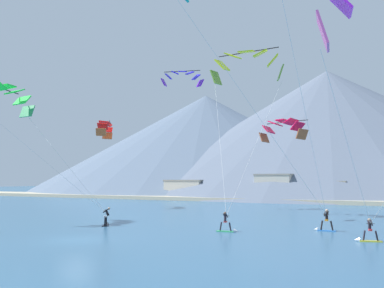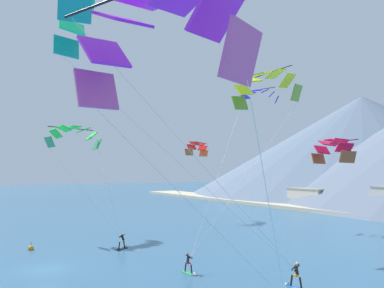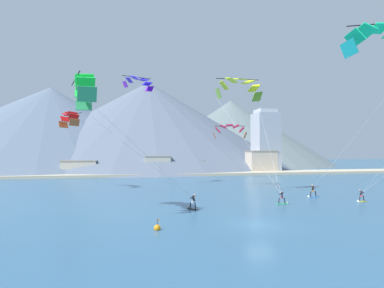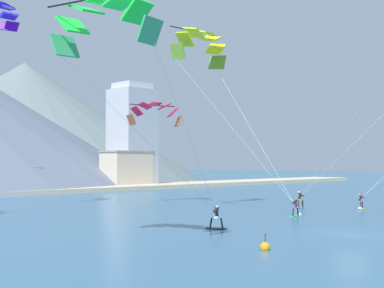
{
  "view_description": "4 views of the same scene",
  "coord_description": "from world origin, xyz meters",
  "px_view_note": "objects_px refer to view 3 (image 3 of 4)",
  "views": [
    {
      "loc": [
        21.25,
        -22.53,
        4.17
      ],
      "look_at": [
        1.64,
        13.6,
        7.6
      ],
      "focal_mm": 40.0,
      "sensor_mm": 36.0,
      "label": 1
    },
    {
      "loc": [
        32.63,
        -6.12,
        8.0
      ],
      "look_at": [
        1.98,
        12.73,
        10.59
      ],
      "focal_mm": 35.0,
      "sensor_mm": 36.0,
      "label": 2
    },
    {
      "loc": [
        -10.8,
        -24.65,
        6.44
      ],
      "look_at": [
        -2.23,
        19.13,
        7.56
      ],
      "focal_mm": 28.0,
      "sensor_mm": 36.0,
      "label": 3
    },
    {
      "loc": [
        -32.09,
        -18.09,
        4.84
      ],
      "look_at": [
        -0.22,
        14.81,
        6.31
      ],
      "focal_mm": 50.0,
      "sensor_mm": 36.0,
      "label": 4
    }
  ],
  "objects_px": {
    "kitesurfer_mid_center": "(283,200)",
    "parafoil_kite_near_lead": "(85,89)",
    "parafoil_kite_mid_center": "(239,87)",
    "parafoil_kite_distant_mid_solo": "(230,130)",
    "kitesurfer_near_lead": "(192,204)",
    "kitesurfer_near_trail": "(312,193)",
    "parafoil_kite_distant_high_outer": "(70,118)",
    "parafoil_kite_near_trail": "(380,39)",
    "kitesurfer_far_left": "(360,199)",
    "race_marker_buoy": "(157,228)",
    "parafoil_kite_distant_low_drift": "(138,82)"
  },
  "relations": [
    {
      "from": "kitesurfer_mid_center",
      "to": "parafoil_kite_near_lead",
      "type": "xyz_separation_m",
      "value": [
        -22.8,
        -3.4,
        12.11
      ]
    },
    {
      "from": "parafoil_kite_mid_center",
      "to": "parafoil_kite_distant_mid_solo",
      "type": "distance_m",
      "value": 10.56
    },
    {
      "from": "kitesurfer_mid_center",
      "to": "parafoil_kite_distant_mid_solo",
      "type": "distance_m",
      "value": 20.94
    },
    {
      "from": "kitesurfer_near_lead",
      "to": "kitesurfer_near_trail",
      "type": "xyz_separation_m",
      "value": [
        18.28,
        5.3,
        0.05
      ]
    },
    {
      "from": "parafoil_kite_distant_high_outer",
      "to": "parafoil_kite_distant_mid_solo",
      "type": "bearing_deg",
      "value": -0.85
    },
    {
      "from": "kitesurfer_near_trail",
      "to": "parafoil_kite_mid_center",
      "type": "distance_m",
      "value": 18.94
    },
    {
      "from": "kitesurfer_near_lead",
      "to": "parafoil_kite_mid_center",
      "type": "bearing_deg",
      "value": 48.42
    },
    {
      "from": "parafoil_kite_distant_mid_solo",
      "to": "parafoil_kite_near_trail",
      "type": "bearing_deg",
      "value": -79.62
    },
    {
      "from": "kitesurfer_far_left",
      "to": "parafoil_kite_distant_high_outer",
      "type": "xyz_separation_m",
      "value": [
        -38.98,
        19.28,
        11.64
      ]
    },
    {
      "from": "kitesurfer_far_left",
      "to": "race_marker_buoy",
      "type": "bearing_deg",
      "value": -161.9
    },
    {
      "from": "kitesurfer_near_trail",
      "to": "parafoil_kite_near_trail",
      "type": "height_order",
      "value": "parafoil_kite_near_trail"
    },
    {
      "from": "kitesurfer_near_trail",
      "to": "parafoil_kite_distant_high_outer",
      "type": "xyz_separation_m",
      "value": [
        -35.23,
        14.49,
        11.5
      ]
    },
    {
      "from": "kitesurfer_far_left",
      "to": "race_marker_buoy",
      "type": "height_order",
      "value": "kitesurfer_far_left"
    },
    {
      "from": "kitesurfer_far_left",
      "to": "parafoil_kite_mid_center",
      "type": "xyz_separation_m",
      "value": [
        -12.43,
        10.31,
        16.04
      ]
    },
    {
      "from": "kitesurfer_mid_center",
      "to": "kitesurfer_far_left",
      "type": "bearing_deg",
      "value": -2.57
    },
    {
      "from": "parafoil_kite_mid_center",
      "to": "parafoil_kite_distant_high_outer",
      "type": "bearing_deg",
      "value": 161.33
    },
    {
      "from": "kitesurfer_near_lead",
      "to": "kitesurfer_mid_center",
      "type": "bearing_deg",
      "value": 4.8
    },
    {
      "from": "kitesurfer_mid_center",
      "to": "parafoil_kite_distant_high_outer",
      "type": "distance_m",
      "value": 36.14
    },
    {
      "from": "parafoil_kite_distant_mid_solo",
      "to": "race_marker_buoy",
      "type": "relative_size",
      "value": 6.22
    },
    {
      "from": "kitesurfer_near_trail",
      "to": "kitesurfer_far_left",
      "type": "relative_size",
      "value": 1.03
    },
    {
      "from": "kitesurfer_near_lead",
      "to": "parafoil_kite_mid_center",
      "type": "relative_size",
      "value": 0.1
    },
    {
      "from": "kitesurfer_near_lead",
      "to": "kitesurfer_far_left",
      "type": "distance_m",
      "value": 22.04
    },
    {
      "from": "kitesurfer_near_lead",
      "to": "parafoil_kite_near_trail",
      "type": "relative_size",
      "value": 0.1
    },
    {
      "from": "parafoil_kite_mid_center",
      "to": "parafoil_kite_distant_low_drift",
      "type": "xyz_separation_m",
      "value": [
        -15.2,
        12.79,
        3.06
      ]
    },
    {
      "from": "kitesurfer_near_trail",
      "to": "kitesurfer_far_left",
      "type": "bearing_deg",
      "value": -51.93
    },
    {
      "from": "kitesurfer_mid_center",
      "to": "parafoil_kite_near_trail",
      "type": "bearing_deg",
      "value": -66.44
    },
    {
      "from": "kitesurfer_far_left",
      "to": "parafoil_kite_near_lead",
      "type": "distance_m",
      "value": 35.47
    },
    {
      "from": "kitesurfer_near_trail",
      "to": "parafoil_kite_near_lead",
      "type": "relative_size",
      "value": 0.14
    },
    {
      "from": "race_marker_buoy",
      "to": "parafoil_kite_distant_mid_solo",
      "type": "bearing_deg",
      "value": 60.88
    },
    {
      "from": "parafoil_kite_near_trail",
      "to": "parafoil_kite_distant_high_outer",
      "type": "relative_size",
      "value": 2.87
    },
    {
      "from": "kitesurfer_near_trail",
      "to": "parafoil_kite_distant_high_outer",
      "type": "bearing_deg",
      "value": 157.64
    },
    {
      "from": "kitesurfer_far_left",
      "to": "parafoil_kite_near_trail",
      "type": "distance_m",
      "value": 20.09
    },
    {
      "from": "kitesurfer_far_left",
      "to": "parafoil_kite_distant_low_drift",
      "type": "height_order",
      "value": "parafoil_kite_distant_low_drift"
    },
    {
      "from": "kitesurfer_near_trail",
      "to": "race_marker_buoy",
      "type": "xyz_separation_m",
      "value": [
        -22.78,
        -13.46,
        -0.42
      ]
    },
    {
      "from": "kitesurfer_near_lead",
      "to": "parafoil_kite_distant_high_outer",
      "type": "distance_m",
      "value": 28.51
    },
    {
      "from": "parafoil_kite_near_trail",
      "to": "parafoil_kite_distant_mid_solo",
      "type": "relative_size",
      "value": 2.66
    },
    {
      "from": "kitesurfer_near_lead",
      "to": "race_marker_buoy",
      "type": "distance_m",
      "value": 9.32
    },
    {
      "from": "kitesurfer_near_trail",
      "to": "kitesurfer_far_left",
      "type": "height_order",
      "value": "kitesurfer_near_trail"
    },
    {
      "from": "parafoil_kite_near_lead",
      "to": "race_marker_buoy",
      "type": "distance_m",
      "value": 15.21
    },
    {
      "from": "kitesurfer_near_lead",
      "to": "parafoil_kite_near_trail",
      "type": "distance_m",
      "value": 24.78
    },
    {
      "from": "kitesurfer_far_left",
      "to": "parafoil_kite_distant_high_outer",
      "type": "relative_size",
      "value": 0.3
    },
    {
      "from": "kitesurfer_mid_center",
      "to": "parafoil_kite_near_lead",
      "type": "distance_m",
      "value": 26.04
    },
    {
      "from": "parafoil_kite_near_lead",
      "to": "parafoil_kite_distant_high_outer",
      "type": "bearing_deg",
      "value": 104.6
    },
    {
      "from": "kitesurfer_mid_center",
      "to": "race_marker_buoy",
      "type": "bearing_deg",
      "value": -150.47
    },
    {
      "from": "parafoil_kite_mid_center",
      "to": "race_marker_buoy",
      "type": "relative_size",
      "value": 16.3
    },
    {
      "from": "kitesurfer_near_lead",
      "to": "race_marker_buoy",
      "type": "bearing_deg",
      "value": -118.87
    },
    {
      "from": "race_marker_buoy",
      "to": "kitesurfer_near_trail",
      "type": "bearing_deg",
      "value": 30.58
    },
    {
      "from": "kitesurfer_near_trail",
      "to": "parafoil_kite_mid_center",
      "type": "relative_size",
      "value": 0.11
    },
    {
      "from": "parafoil_kite_distant_high_outer",
      "to": "parafoil_kite_distant_mid_solo",
      "type": "xyz_separation_m",
      "value": [
        27.8,
        -0.41,
        -1.65
      ]
    },
    {
      "from": "parafoil_kite_distant_low_drift",
      "to": "parafoil_kite_near_trail",
      "type": "bearing_deg",
      "value": -56.57
    }
  ]
}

